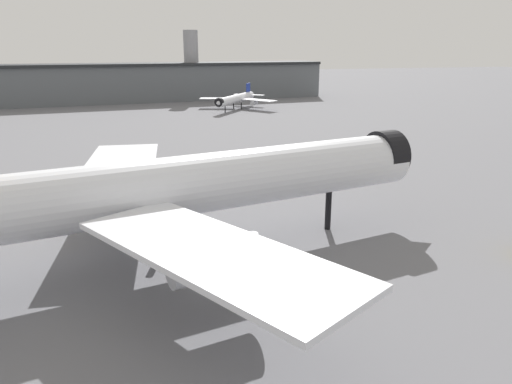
# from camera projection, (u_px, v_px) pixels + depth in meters

# --- Properties ---
(ground) EXTENTS (900.00, 900.00, 0.00)m
(ground) POSITION_uv_depth(u_px,v_px,m) (233.00, 263.00, 54.87)
(ground) COLOR slate
(airliner_near_gate) EXTENTS (67.00, 60.21, 19.56)m
(airliner_near_gate) POSITION_uv_depth(u_px,v_px,m) (191.00, 186.00, 54.16)
(airliner_near_gate) COLOR silver
(airliner_near_gate) RESTS_ON ground
(airliner_far_taxiway) EXTENTS (27.88, 31.41, 9.27)m
(airliner_far_taxiway) POSITION_uv_depth(u_px,v_px,m) (236.00, 99.00, 187.61)
(airliner_far_taxiway) COLOR silver
(airliner_far_taxiway) RESTS_ON ground
(terminal_building) EXTENTS (250.30, 41.05, 30.82)m
(terminal_building) POSITION_uv_depth(u_px,v_px,m) (47.00, 84.00, 201.20)
(terminal_building) COLOR slate
(terminal_building) RESTS_ON ground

